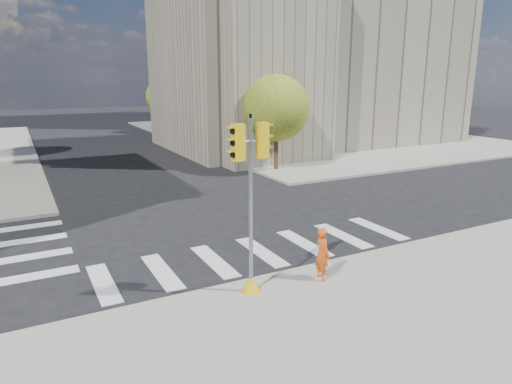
% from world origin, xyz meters
% --- Properties ---
extents(ground, '(160.00, 160.00, 0.00)m').
position_xyz_m(ground, '(0.00, 0.00, 0.00)').
color(ground, black).
rests_on(ground, ground).
extents(sidewalk_far_right, '(28.00, 40.00, 0.15)m').
position_xyz_m(sidewalk_far_right, '(20.00, 26.00, 0.07)').
color(sidewalk_far_right, gray).
rests_on(sidewalk_far_right, ground).
extents(civic_building, '(26.00, 16.00, 19.39)m').
position_xyz_m(civic_building, '(15.59, 19.12, 7.26)').
color(civic_building, gray).
rests_on(civic_building, ground).
extents(office_tower, '(20.00, 18.00, 30.00)m').
position_xyz_m(office_tower, '(22.00, 42.00, 15.00)').
color(office_tower, '#9EA0A3').
rests_on(office_tower, ground).
extents(tree_re_near, '(4.20, 4.20, 6.16)m').
position_xyz_m(tree_re_near, '(7.50, 10.00, 4.05)').
color(tree_re_near, '#382616').
rests_on(tree_re_near, ground).
extents(tree_re_mid, '(4.60, 4.60, 6.66)m').
position_xyz_m(tree_re_mid, '(7.50, 22.00, 4.35)').
color(tree_re_mid, '#382616').
rests_on(tree_re_mid, ground).
extents(tree_re_far, '(4.00, 4.00, 5.88)m').
position_xyz_m(tree_re_far, '(7.50, 34.00, 3.87)').
color(tree_re_far, '#382616').
rests_on(tree_re_far, ground).
extents(lamp_near, '(0.35, 0.18, 8.11)m').
position_xyz_m(lamp_near, '(8.00, 14.00, 4.58)').
color(lamp_near, black).
rests_on(lamp_near, sidewalk_far_right).
extents(lamp_far, '(0.35, 0.18, 8.11)m').
position_xyz_m(lamp_far, '(8.00, 28.00, 4.58)').
color(lamp_far, black).
rests_on(lamp_far, sidewalk_far_right).
extents(traffic_signal, '(1.08, 0.56, 4.95)m').
position_xyz_m(traffic_signal, '(-1.95, -4.80, 2.27)').
color(traffic_signal, yellow).
rests_on(traffic_signal, sidewalk_near).
extents(photographer, '(0.41, 0.60, 1.60)m').
position_xyz_m(photographer, '(0.29, -5.05, 0.95)').
color(photographer, '#E55515').
rests_on(photographer, sidewalk_near).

